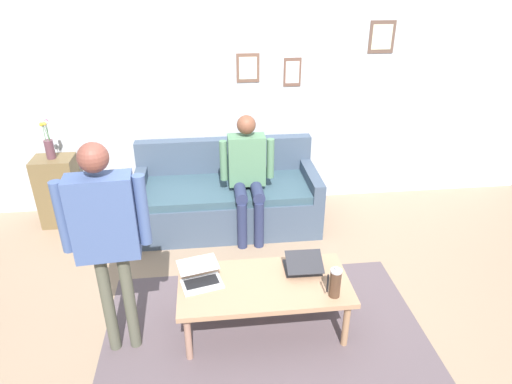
{
  "coord_description": "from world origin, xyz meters",
  "views": [
    {
      "loc": [
        0.42,
        2.7,
        2.57
      ],
      "look_at": [
        0.02,
        -0.78,
        0.8
      ],
      "focal_mm": 31.33,
      "sensor_mm": 36.0,
      "label": 1
    }
  ],
  "objects_px": {
    "laptop_center": "(201,277)",
    "side_shelf": "(59,191)",
    "coffee_table": "(264,287)",
    "person_seated": "(247,171)",
    "laptop_left": "(303,266)",
    "person_standing": "(105,227)",
    "french_press": "(335,283)",
    "couch": "(227,198)",
    "flower_vase": "(49,146)"
  },
  "relations": [
    {
      "from": "person_standing",
      "to": "person_seated",
      "type": "height_order",
      "value": "person_standing"
    },
    {
      "from": "french_press",
      "to": "flower_vase",
      "type": "distance_m",
      "value": 3.27
    },
    {
      "from": "french_press",
      "to": "side_shelf",
      "type": "xyz_separation_m",
      "value": [
        2.49,
        -2.09,
        -0.17
      ]
    },
    {
      "from": "coffee_table",
      "to": "person_standing",
      "type": "distance_m",
      "value": 1.25
    },
    {
      "from": "laptop_center",
      "to": "person_standing",
      "type": "bearing_deg",
      "value": 14.07
    },
    {
      "from": "person_standing",
      "to": "person_seated",
      "type": "xyz_separation_m",
      "value": [
        -1.08,
        -1.51,
        -0.32
      ]
    },
    {
      "from": "laptop_left",
      "to": "side_shelf",
      "type": "xyz_separation_m",
      "value": [
        2.33,
        -1.77,
        -0.1
      ]
    },
    {
      "from": "laptop_left",
      "to": "person_standing",
      "type": "bearing_deg",
      "value": 8.06
    },
    {
      "from": "laptop_center",
      "to": "couch",
      "type": "bearing_deg",
      "value": -100.15
    },
    {
      "from": "laptop_left",
      "to": "person_seated",
      "type": "bearing_deg",
      "value": -76.98
    },
    {
      "from": "french_press",
      "to": "person_seated",
      "type": "bearing_deg",
      "value": -74.09
    },
    {
      "from": "person_standing",
      "to": "coffee_table",
      "type": "bearing_deg",
      "value": -175.87
    },
    {
      "from": "flower_vase",
      "to": "person_seated",
      "type": "distance_m",
      "value": 2.08
    },
    {
      "from": "couch",
      "to": "laptop_center",
      "type": "xyz_separation_m",
      "value": [
        0.28,
        1.59,
        0.18
      ]
    },
    {
      "from": "laptop_center",
      "to": "person_seated",
      "type": "xyz_separation_m",
      "value": [
        -0.49,
        -1.37,
        0.25
      ]
    },
    {
      "from": "person_seated",
      "to": "side_shelf",
      "type": "bearing_deg",
      "value": -12.53
    },
    {
      "from": "person_seated",
      "to": "coffee_table",
      "type": "bearing_deg",
      "value": 89.36
    },
    {
      "from": "coffee_table",
      "to": "person_standing",
      "type": "bearing_deg",
      "value": 4.13
    },
    {
      "from": "french_press",
      "to": "side_shelf",
      "type": "bearing_deg",
      "value": -40.0
    },
    {
      "from": "french_press",
      "to": "person_seated",
      "type": "relative_size",
      "value": 0.2
    },
    {
      "from": "coffee_table",
      "to": "person_seated",
      "type": "bearing_deg",
      "value": -90.64
    },
    {
      "from": "french_press",
      "to": "coffee_table",
      "type": "bearing_deg",
      "value": -22.75
    },
    {
      "from": "laptop_center",
      "to": "side_shelf",
      "type": "bearing_deg",
      "value": -49.87
    },
    {
      "from": "flower_vase",
      "to": "person_standing",
      "type": "relative_size",
      "value": 0.25
    },
    {
      "from": "coffee_table",
      "to": "person_seated",
      "type": "relative_size",
      "value": 1.01
    },
    {
      "from": "couch",
      "to": "french_press",
      "type": "bearing_deg",
      "value": 109.86
    },
    {
      "from": "couch",
      "to": "person_standing",
      "type": "relative_size",
      "value": 1.19
    },
    {
      "from": "french_press",
      "to": "flower_vase",
      "type": "height_order",
      "value": "flower_vase"
    },
    {
      "from": "laptop_left",
      "to": "person_seated",
      "type": "xyz_separation_m",
      "value": [
        0.3,
        -1.32,
        0.24
      ]
    },
    {
      "from": "laptop_center",
      "to": "side_shelf",
      "type": "relative_size",
      "value": 0.48
    },
    {
      "from": "couch",
      "to": "coffee_table",
      "type": "bearing_deg",
      "value": 96.54
    },
    {
      "from": "side_shelf",
      "to": "person_standing",
      "type": "xyz_separation_m",
      "value": [
        -0.94,
        1.96,
        0.66
      ]
    },
    {
      "from": "couch",
      "to": "person_standing",
      "type": "height_order",
      "value": "person_standing"
    },
    {
      "from": "laptop_left",
      "to": "laptop_center",
      "type": "height_order",
      "value": "laptop_left"
    },
    {
      "from": "couch",
      "to": "person_seated",
      "type": "bearing_deg",
      "value": 132.4
    },
    {
      "from": "french_press",
      "to": "laptop_left",
      "type": "bearing_deg",
      "value": -63.2
    },
    {
      "from": "french_press",
      "to": "flower_vase",
      "type": "bearing_deg",
      "value": -39.99
    },
    {
      "from": "person_standing",
      "to": "flower_vase",
      "type": "bearing_deg",
      "value": -64.36
    },
    {
      "from": "couch",
      "to": "flower_vase",
      "type": "xyz_separation_m",
      "value": [
        1.81,
        -0.22,
        0.61
      ]
    },
    {
      "from": "side_shelf",
      "to": "person_standing",
      "type": "distance_m",
      "value": 2.28
    },
    {
      "from": "couch",
      "to": "person_seated",
      "type": "xyz_separation_m",
      "value": [
        -0.21,
        0.23,
        0.42
      ]
    },
    {
      "from": "laptop_left",
      "to": "person_standing",
      "type": "xyz_separation_m",
      "value": [
        1.38,
        0.2,
        0.57
      ]
    },
    {
      "from": "couch",
      "to": "coffee_table",
      "type": "distance_m",
      "value": 1.68
    },
    {
      "from": "person_standing",
      "to": "side_shelf",
      "type": "bearing_deg",
      "value": -64.35
    },
    {
      "from": "french_press",
      "to": "person_standing",
      "type": "bearing_deg",
      "value": -4.65
    },
    {
      "from": "laptop_left",
      "to": "french_press",
      "type": "bearing_deg",
      "value": 116.8
    },
    {
      "from": "side_shelf",
      "to": "french_press",
      "type": "bearing_deg",
      "value": 140.0
    },
    {
      "from": "laptop_left",
      "to": "person_standing",
      "type": "distance_m",
      "value": 1.51
    },
    {
      "from": "couch",
      "to": "french_press",
      "type": "xyz_separation_m",
      "value": [
        -0.67,
        1.87,
        0.25
      ]
    },
    {
      "from": "laptop_left",
      "to": "laptop_center",
      "type": "distance_m",
      "value": 0.8
    }
  ]
}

